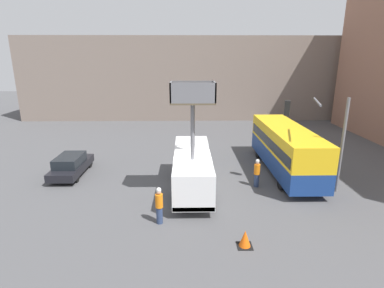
{
  "coord_description": "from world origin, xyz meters",
  "views": [
    {
      "loc": [
        -0.21,
        -17.1,
        8.01
      ],
      "look_at": [
        0.12,
        1.3,
        2.73
      ],
      "focal_mm": 28.0,
      "sensor_mm": 36.0,
      "label": 1
    }
  ],
  "objects_px": {
    "road_worker_near_truck": "(159,205)",
    "road_worker_directing": "(257,173)",
    "utility_truck": "(192,166)",
    "traffic_light_pole": "(322,128)",
    "traffic_cone_near_truck": "(245,239)",
    "parked_car_curbside": "(71,165)",
    "city_bus": "(285,146)"
  },
  "relations": [
    {
      "from": "utility_truck",
      "to": "road_worker_near_truck",
      "type": "relative_size",
      "value": 3.83
    },
    {
      "from": "traffic_light_pole",
      "to": "road_worker_directing",
      "type": "xyz_separation_m",
      "value": [
        -3.64,
        0.48,
        -3.04
      ]
    },
    {
      "from": "road_worker_directing",
      "to": "parked_car_curbside",
      "type": "height_order",
      "value": "road_worker_directing"
    },
    {
      "from": "utility_truck",
      "to": "traffic_light_pole",
      "type": "xyz_separation_m",
      "value": [
        7.79,
        -0.07,
        2.4
      ]
    },
    {
      "from": "city_bus",
      "to": "traffic_light_pole",
      "type": "bearing_deg",
      "value": -158.12
    },
    {
      "from": "utility_truck",
      "to": "road_worker_directing",
      "type": "xyz_separation_m",
      "value": [
        4.15,
        0.41,
        -0.64
      ]
    },
    {
      "from": "traffic_cone_near_truck",
      "to": "parked_car_curbside",
      "type": "xyz_separation_m",
      "value": [
        -10.75,
        8.65,
        0.38
      ]
    },
    {
      "from": "road_worker_near_truck",
      "to": "parked_car_curbside",
      "type": "distance_m",
      "value": 9.53
    },
    {
      "from": "road_worker_near_truck",
      "to": "traffic_cone_near_truck",
      "type": "relative_size",
      "value": 2.53
    },
    {
      "from": "city_bus",
      "to": "traffic_cone_near_truck",
      "type": "relative_size",
      "value": 13.23
    },
    {
      "from": "city_bus",
      "to": "traffic_light_pole",
      "type": "distance_m",
      "value": 3.9
    },
    {
      "from": "road_worker_directing",
      "to": "traffic_cone_near_truck",
      "type": "distance_m",
      "value": 6.71
    },
    {
      "from": "parked_car_curbside",
      "to": "road_worker_directing",
      "type": "bearing_deg",
      "value": -10.06
    },
    {
      "from": "traffic_light_pole",
      "to": "parked_car_curbside",
      "type": "distance_m",
      "value": 16.88
    },
    {
      "from": "traffic_light_pole",
      "to": "road_worker_near_truck",
      "type": "height_order",
      "value": "traffic_light_pole"
    },
    {
      "from": "road_worker_near_truck",
      "to": "road_worker_directing",
      "type": "distance_m",
      "value": 7.34
    },
    {
      "from": "utility_truck",
      "to": "traffic_light_pole",
      "type": "relative_size",
      "value": 1.27
    },
    {
      "from": "utility_truck",
      "to": "traffic_cone_near_truck",
      "type": "height_order",
      "value": "utility_truck"
    },
    {
      "from": "traffic_light_pole",
      "to": "traffic_cone_near_truck",
      "type": "height_order",
      "value": "traffic_light_pole"
    },
    {
      "from": "city_bus",
      "to": "traffic_light_pole",
      "type": "relative_size",
      "value": 1.74
    },
    {
      "from": "utility_truck",
      "to": "traffic_cone_near_truck",
      "type": "relative_size",
      "value": 9.68
    },
    {
      "from": "traffic_light_pole",
      "to": "road_worker_near_truck",
      "type": "relative_size",
      "value": 3.01
    },
    {
      "from": "road_worker_near_truck",
      "to": "road_worker_directing",
      "type": "relative_size",
      "value": 1.05
    },
    {
      "from": "road_worker_near_truck",
      "to": "traffic_cone_near_truck",
      "type": "height_order",
      "value": "road_worker_near_truck"
    },
    {
      "from": "traffic_cone_near_truck",
      "to": "road_worker_near_truck",
      "type": "bearing_deg",
      "value": 152.93
    },
    {
      "from": "road_worker_near_truck",
      "to": "traffic_light_pole",
      "type": "bearing_deg",
      "value": -164.49
    },
    {
      "from": "city_bus",
      "to": "road_worker_directing",
      "type": "distance_m",
      "value": 3.86
    },
    {
      "from": "utility_truck",
      "to": "parked_car_curbside",
      "type": "bearing_deg",
      "value": 162.66
    },
    {
      "from": "traffic_cone_near_truck",
      "to": "traffic_light_pole",
      "type": "bearing_deg",
      "value": 46.65
    },
    {
      "from": "traffic_light_pole",
      "to": "utility_truck",
      "type": "bearing_deg",
      "value": 179.5
    },
    {
      "from": "parked_car_curbside",
      "to": "utility_truck",
      "type": "bearing_deg",
      "value": -17.34
    },
    {
      "from": "city_bus",
      "to": "traffic_cone_near_truck",
      "type": "xyz_separation_m",
      "value": [
        -4.56,
        -9.07,
        -1.55
      ]
    }
  ]
}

